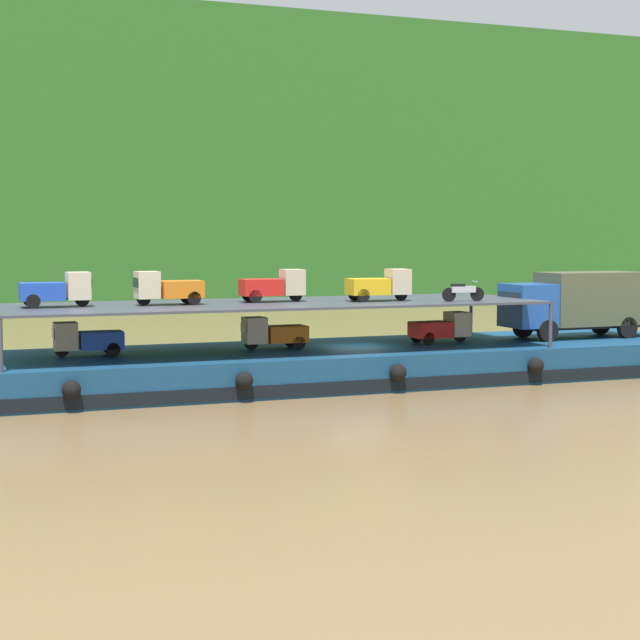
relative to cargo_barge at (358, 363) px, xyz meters
name	(u,v)px	position (x,y,z in m)	size (l,w,h in m)	color
ground_plane	(357,380)	(0.00, 0.03, -0.75)	(400.00, 400.00, 0.00)	brown
hillside_far_bank	(100,140)	(0.00, 68.79, 15.57)	(119.73, 29.47, 28.97)	#286023
cargo_barge	(358,363)	(0.00, 0.00, 0.00)	(32.09, 8.47, 1.50)	navy
covered_lorry	(575,302)	(11.06, -0.22, 2.44)	(7.88, 2.39, 3.10)	#1E4C99
cargo_rack	(275,304)	(-3.80, 0.03, 2.69)	(22.89, 7.12, 2.00)	#383D47
mini_truck_lower_stern	(87,339)	(-11.59, 0.46, 1.44)	(2.76, 1.24, 1.38)	#1E47B7
mini_truck_lower_aft	(273,333)	(-3.78, 0.28, 1.44)	(2.75, 1.21, 1.38)	orange
mini_truck_lower_mid	(441,328)	(4.07, -0.06, 1.44)	(2.80, 1.30, 1.38)	red
mini_truck_upper_stern	(57,290)	(-12.74, 0.43, 3.44)	(2.74, 1.20, 1.38)	#1E47B7
mini_truck_upper_mid	(167,288)	(-8.36, 0.17, 3.44)	(2.77, 1.24, 1.38)	orange
mini_truck_upper_fore	(274,286)	(-3.68, 0.52, 3.44)	(2.77, 1.25, 1.38)	red
mini_truck_upper_bow	(380,285)	(0.78, -0.60, 3.44)	(2.79, 1.29, 1.38)	gold
motorcycle_upper_port	(463,291)	(4.00, -2.11, 3.18)	(1.90, 0.55, 0.87)	black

